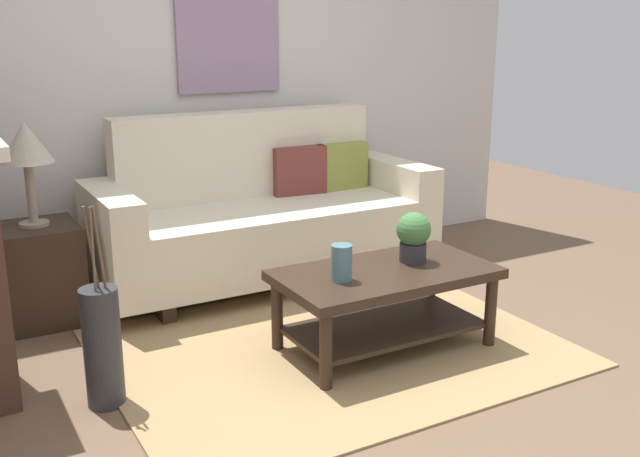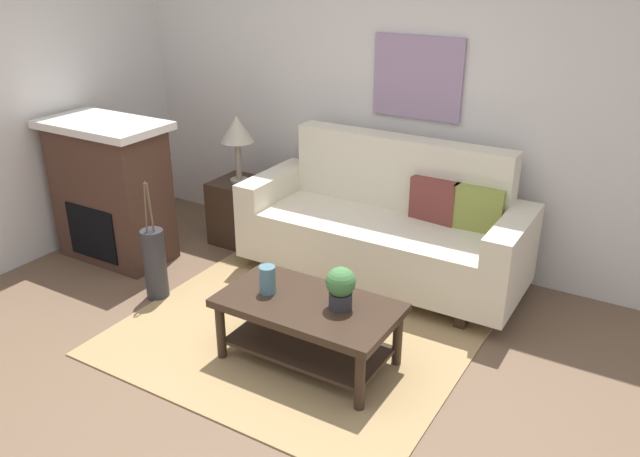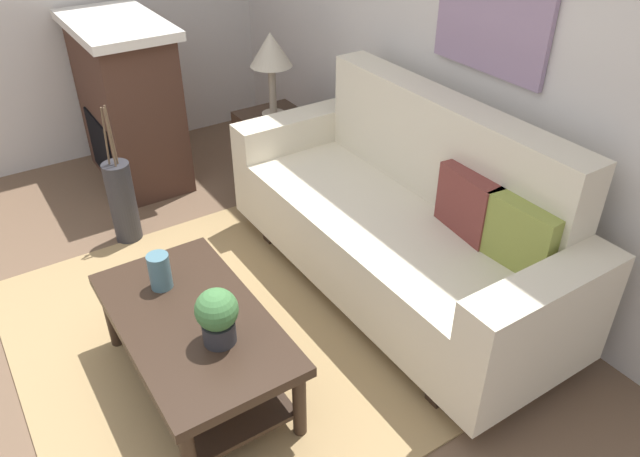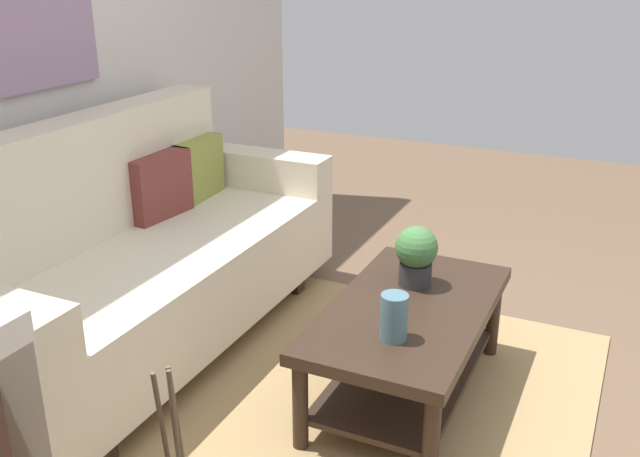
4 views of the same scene
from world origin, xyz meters
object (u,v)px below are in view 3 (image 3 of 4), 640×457
object	(u,v)px
throw_pillow_maroon	(469,203)
tabletop_vase	(160,271)
table_lamp	(271,53)
floor_vase	(123,203)
couch	(402,222)
potted_plant_tabletop	(217,315)
coffee_table	(195,337)
fireplace	(129,102)
framed_painting	(493,8)
throw_pillow_olive	(521,235)
side_table	(275,152)

from	to	relation	value
throw_pillow_maroon	tabletop_vase	size ratio (longest dim) A/B	2.02
table_lamp	floor_vase	bearing A→B (deg)	-86.24
couch	potted_plant_tabletop	world-z (taller)	couch
coffee_table	floor_vase	world-z (taller)	floor_vase
fireplace	potted_plant_tabletop	bearing A→B (deg)	-10.26
table_lamp	framed_painting	world-z (taller)	framed_painting
floor_vase	framed_painting	distance (m)	2.41
framed_painting	potted_plant_tabletop	bearing A→B (deg)	-80.21
table_lamp	tabletop_vase	bearing A→B (deg)	-46.98
couch	tabletop_vase	size ratio (longest dim) A/B	12.13
tabletop_vase	fireplace	xyz separation A→B (m)	(-1.91, 0.50, 0.07)
throw_pillow_olive	tabletop_vase	size ratio (longest dim) A/B	2.02
table_lamp	fireplace	xyz separation A→B (m)	(-0.71, -0.78, -0.41)
couch	tabletop_vase	xyz separation A→B (m)	(-0.19, -1.29, 0.09)
couch	throw_pillow_olive	xyz separation A→B (m)	(0.67, 0.13, 0.25)
coffee_table	table_lamp	size ratio (longest dim) A/B	1.93
couch	potted_plant_tabletop	bearing A→B (deg)	-76.59
floor_vase	table_lamp	bearing A→B (deg)	93.76
potted_plant_tabletop	table_lamp	size ratio (longest dim) A/B	0.46
throw_pillow_maroon	table_lamp	xyz separation A→B (m)	(-1.71, -0.14, 0.31)
couch	table_lamp	size ratio (longest dim) A/B	3.79
throw_pillow_olive	potted_plant_tabletop	world-z (taller)	throw_pillow_olive
coffee_table	potted_plant_tabletop	distance (m)	0.33
couch	throw_pillow_olive	world-z (taller)	couch
throw_pillow_maroon	coffee_table	bearing A→B (deg)	-99.91
side_table	throw_pillow_olive	bearing A→B (deg)	3.88
throw_pillow_maroon	potted_plant_tabletop	bearing A→B (deg)	-91.84
throw_pillow_olive	framed_painting	world-z (taller)	framed_painting
couch	potted_plant_tabletop	distance (m)	1.26
throw_pillow_maroon	floor_vase	distance (m)	2.12
throw_pillow_olive	fireplace	size ratio (longest dim) A/B	0.31
throw_pillow_olive	framed_painting	xyz separation A→B (m)	(-0.67, 0.34, 0.82)
coffee_table	framed_painting	size ratio (longest dim) A/B	1.53
tabletop_vase	framed_painting	bearing A→B (deg)	83.98
table_lamp	framed_painting	distance (m)	1.54
coffee_table	fireplace	world-z (taller)	fireplace
tabletop_vase	fireplace	world-z (taller)	fireplace
tabletop_vase	floor_vase	world-z (taller)	tabletop_vase
tabletop_vase	potted_plant_tabletop	size ratio (longest dim) A/B	0.68
throw_pillow_olive	fireplace	bearing A→B (deg)	-161.64
table_lamp	floor_vase	size ratio (longest dim) A/B	1.05
tabletop_vase	potted_plant_tabletop	world-z (taller)	potted_plant_tabletop
throw_pillow_maroon	tabletop_vase	bearing A→B (deg)	-110.12
tabletop_vase	side_table	xyz separation A→B (m)	(-1.19, 1.28, -0.24)
fireplace	floor_vase	world-z (taller)	fireplace
throw_pillow_maroon	throw_pillow_olive	distance (m)	0.33
couch	floor_vase	bearing A→B (deg)	-138.72
table_lamp	framed_painting	bearing A→B (deg)	19.18
side_table	throw_pillow_maroon	bearing A→B (deg)	4.63
framed_painting	fireplace	bearing A→B (deg)	-148.99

